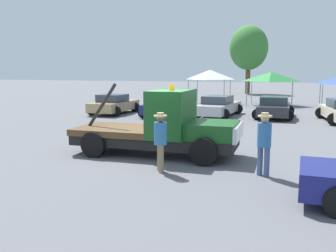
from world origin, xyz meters
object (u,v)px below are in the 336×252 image
at_px(tow_truck, 164,128).
at_px(person_at_hood, 160,137).
at_px(tree_left, 249,48).
at_px(parked_car_navy, 162,105).
at_px(canopy_tent_green, 271,77).
at_px(person_near_truck, 264,139).
at_px(parked_car_silver, 218,106).
at_px(canopy_tent_white, 210,75).
at_px(parked_car_tan, 114,104).
at_px(parked_car_charcoal, 274,107).

distance_m(tow_truck, person_at_hood, 2.17).
distance_m(tow_truck, tree_left, 36.09).
distance_m(person_at_hood, parked_car_navy, 13.90).
bearing_deg(canopy_tent_green, person_near_truck, -86.83).
bearing_deg(person_at_hood, parked_car_silver, 62.30).
xyz_separation_m(tow_truck, canopy_tent_green, (2.27, 20.66, 1.44)).
distance_m(person_at_hood, canopy_tent_green, 22.84).
bearing_deg(parked_car_silver, canopy_tent_white, 21.45).
bearing_deg(parked_car_tan, canopy_tent_green, -43.02).
xyz_separation_m(tow_truck, tree_left, (-1.45, 35.76, 4.68)).
xyz_separation_m(person_near_truck, tree_left, (-4.95, 37.29, 4.59)).
distance_m(parked_car_tan, tree_left, 26.20).
bearing_deg(canopy_tent_green, tow_truck, -96.28).
bearing_deg(parked_car_tan, canopy_tent_white, -22.84).
height_order(person_at_hood, parked_car_silver, person_at_hood).
height_order(person_at_hood, parked_car_navy, person_at_hood).
xyz_separation_m(person_at_hood, canopy_tent_green, (1.67, 22.74, 1.37)).
distance_m(person_near_truck, person_at_hood, 2.95).
distance_m(tow_truck, parked_car_tan, 13.07).
xyz_separation_m(person_at_hood, parked_car_navy, (-4.61, 13.11, -0.39)).
distance_m(person_near_truck, parked_car_navy, 14.64).
relative_size(person_at_hood, parked_car_silver, 0.35).
height_order(tow_truck, person_at_hood, tow_truck).
relative_size(person_near_truck, parked_car_tan, 0.42).
relative_size(parked_car_navy, canopy_tent_white, 1.51).
bearing_deg(tow_truck, tree_left, 90.97).
xyz_separation_m(person_at_hood, parked_car_silver, (-1.00, 13.75, -0.39)).
height_order(person_at_hood, canopy_tent_green, canopy_tent_green).
bearing_deg(tow_truck, parked_car_silver, 90.58).
height_order(parked_car_silver, parked_car_charcoal, same).
relative_size(person_at_hood, parked_car_tan, 0.41).
bearing_deg(parked_car_silver, parked_car_tan, 103.12).
distance_m(person_near_truck, parked_car_silver, 13.78).
bearing_deg(canopy_tent_green, parked_car_tan, -134.40).
bearing_deg(parked_car_silver, person_at_hood, -170.25).
bearing_deg(parked_car_tan, parked_car_navy, -83.91).
distance_m(person_near_truck, canopy_tent_white, 23.20).
height_order(parked_car_tan, tree_left, tree_left).
height_order(parked_car_navy, parked_car_charcoal, same).
bearing_deg(parked_car_charcoal, tow_truck, 165.62).
bearing_deg(canopy_tent_white, canopy_tent_green, -0.40).
xyz_separation_m(parked_car_silver, canopy_tent_green, (2.67, 8.98, 1.76)).
distance_m(tow_truck, parked_car_charcoal, 12.45).
relative_size(tow_truck, parked_car_silver, 1.17).
xyz_separation_m(parked_car_silver, tree_left, (-1.06, 24.08, 5.00)).
xyz_separation_m(person_near_truck, parked_car_navy, (-7.51, 12.57, -0.42)).
bearing_deg(parked_car_navy, parked_car_silver, -85.30).
xyz_separation_m(person_near_truck, parked_car_tan, (-10.93, 12.29, -0.42)).
bearing_deg(parked_car_navy, canopy_tent_white, -11.65).
bearing_deg(parked_car_navy, tow_truck, -165.52).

